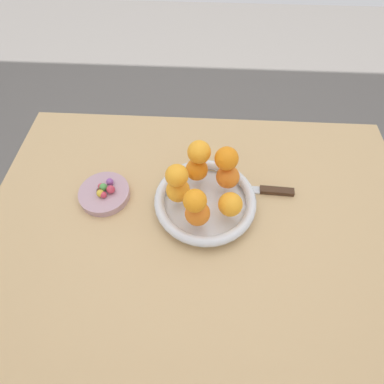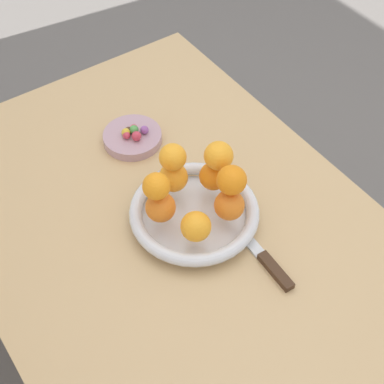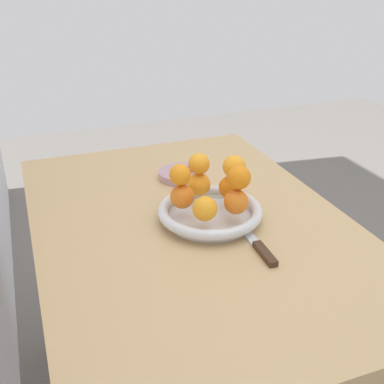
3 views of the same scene
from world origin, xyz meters
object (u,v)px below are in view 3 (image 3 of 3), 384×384
Objects in this scene: dining_table at (192,251)px; candy_ball_1 at (178,168)px; candy_ball_0 at (183,167)px; candy_ball_6 at (190,168)px; candy_ball_4 at (176,168)px; orange_3 at (182,197)px; fruit_bowl at (210,213)px; candy_dish at (181,174)px; orange_4 at (205,209)px; orange_7 at (199,164)px; knife at (253,240)px; orange_2 at (199,184)px; candy_ball_5 at (182,167)px; candy_ball_3 at (183,170)px; orange_1 at (230,187)px; orange_6 at (239,178)px; orange_5 at (234,167)px; orange_8 at (180,175)px; candy_ball_2 at (176,170)px; orange_0 at (236,202)px.

candy_ball_1 is at bearing -11.73° from dining_table.
candy_ball_0 is 0.03m from candy_ball_6.
orange_3 is at bearing 164.83° from candy_ball_4.
candy_dish is (0.27, -0.02, -0.01)m from fruit_bowl.
fruit_bowl is 0.08m from orange_4.
orange_3 is 1.01× the size of orange_4.
orange_7 is 0.21× the size of knife.
candy_ball_5 is (0.20, -0.02, -0.04)m from orange_2.
candy_dish is 2.45× the size of orange_7.
orange_1 is at bearing -167.38° from candy_ball_3.
orange_1 is at bearing -167.92° from candy_ball_1.
candy_ball_3 is at bearing -151.72° from candy_ball_4.
orange_6 reaches higher than candy_ball_5.
candy_dish is 0.25m from orange_1.
orange_3 is at bearing 160.60° from candy_ball_5.
candy_ball_4 is at bearing 15.57° from orange_5.
fruit_bowl is at bearing 174.93° from candy_ball_0.
candy_ball_4 is (0.20, -0.01, -0.04)m from orange_2.
orange_8 is 2.64× the size of candy_ball_4.
orange_8 is 0.28m from candy_ball_0.
orange_4 is 1.08× the size of orange_7.
orange_2 is (-0.20, 0.02, 0.06)m from candy_dish.
orange_1 is at bearing -122.54° from orange_7.
candy_ball_5 is 0.40m from knife.
orange_7 is 3.14× the size of candy_ball_2.
orange_7 is 3.04× the size of candy_ball_0.
fruit_bowl and candy_ball_2 have the same top height.
candy_ball_2 is at bearing 16.71° from orange_5.
candy_ball_2 is (0.24, 0.06, -0.04)m from orange_1.
orange_6 is (-0.04, -0.05, 0.11)m from fruit_bowl.
orange_5 is 3.01× the size of candy_ball_6.
orange_0 is 0.08m from orange_4.
orange_7 reaches higher than orange_0.
orange_7 is (0.12, 0.05, 0.06)m from orange_0.
candy_ball_1 is (0.33, 0.03, -0.04)m from orange_0.
orange_8 reaches higher than orange_3.
orange_7 is (0.05, -0.06, 0.06)m from orange_3.
candy_ball_3 is 0.08× the size of knife.
candy_ball_4 is at bearing 97.68° from candy_ball_0.
candy_ball_4 is at bearing -15.17° from orange_3.
knife is at bearing 176.82° from orange_1.
orange_2 is 1.09× the size of orange_7.
orange_2 is at bearing 3.36° from fruit_bowl.
orange_2 is 3.32× the size of candy_ball_0.
candy_ball_1 is 0.01m from candy_ball_5.
fruit_bowl is 1.96× the size of candy_dish.
fruit_bowl is 14.59× the size of candy_ball_0.
orange_3 and orange_4 have the same top height.
orange_1 reaches higher than fruit_bowl.
candy_ball_2 is at bearing 113.13° from candy_ball_0.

